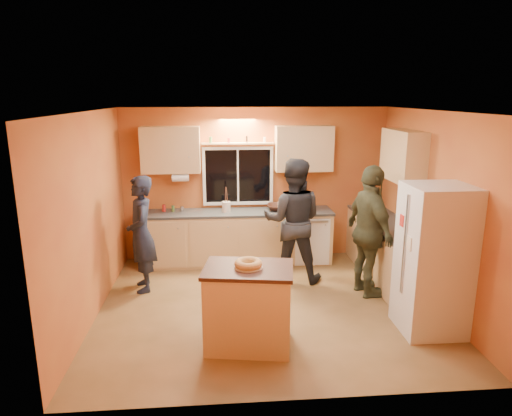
{
  "coord_description": "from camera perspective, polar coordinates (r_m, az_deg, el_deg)",
  "views": [
    {
      "loc": [
        -0.63,
        -5.69,
        2.8
      ],
      "look_at": [
        -0.12,
        0.4,
        1.28
      ],
      "focal_mm": 32.0,
      "sensor_mm": 36.0,
      "label": 1
    }
  ],
  "objects": [
    {
      "name": "ground",
      "position": [
        6.37,
        1.44,
        -12.06
      ],
      "size": [
        4.5,
        4.5,
        0.0
      ],
      "primitive_type": "plane",
      "color": "brown",
      "rests_on": "ground"
    },
    {
      "name": "right_counter",
      "position": [
        7.11,
        16.92,
        -5.93
      ],
      "size": [
        0.62,
        1.84,
        0.9
      ],
      "color": "tan",
      "rests_on": "ground"
    },
    {
      "name": "person_left",
      "position": [
        6.78,
        -14.15,
        -3.17
      ],
      "size": [
        0.54,
        0.69,
        1.7
      ],
      "primitive_type": "imported",
      "rotation": [
        0.0,
        0.0,
        -1.34
      ],
      "color": "black",
      "rests_on": "ground"
    },
    {
      "name": "refrigerator",
      "position": [
        5.82,
        21.33,
        -6.05
      ],
      "size": [
        0.72,
        0.7,
        1.8
      ],
      "primitive_type": "cube",
      "color": "silver",
      "rests_on": "ground"
    },
    {
      "name": "back_counter",
      "position": [
        7.78,
        0.2,
        -3.57
      ],
      "size": [
        4.23,
        0.62,
        0.9
      ],
      "color": "tan",
      "rests_on": "ground"
    },
    {
      "name": "island",
      "position": [
        5.25,
        -0.95,
        -12.2
      ],
      "size": [
        1.08,
        0.82,
        0.95
      ],
      "rotation": [
        0.0,
        0.0,
        -0.16
      ],
      "color": "tan",
      "rests_on": "ground"
    },
    {
      "name": "potted_plant",
      "position": [
        6.22,
        19.77,
        -3.22
      ],
      "size": [
        0.27,
        0.24,
        0.29
      ],
      "primitive_type": "imported",
      "rotation": [
        0.0,
        0.0,
        -0.03
      ],
      "color": "gray",
      "rests_on": "right_counter"
    },
    {
      "name": "mixing_bowl",
      "position": [
        7.72,
        2.81,
        0.1
      ],
      "size": [
        0.43,
        0.43,
        0.1
      ],
      "primitive_type": "imported",
      "rotation": [
        0.0,
        0.0,
        -0.13
      ],
      "color": "black",
      "rests_on": "back_counter"
    },
    {
      "name": "bundt_pastry",
      "position": [
        5.05,
        -0.97,
        -6.97
      ],
      "size": [
        0.31,
        0.31,
        0.09
      ],
      "primitive_type": "torus",
      "color": "tan",
      "rests_on": "island"
    },
    {
      "name": "room_shell",
      "position": [
        6.26,
        2.21,
        3.11
      ],
      "size": [
        4.54,
        4.04,
        2.61
      ],
      "color": "#C07231",
      "rests_on": "ground"
    },
    {
      "name": "red_box",
      "position": [
        7.66,
        14.47,
        -0.55
      ],
      "size": [
        0.18,
        0.15,
        0.07
      ],
      "primitive_type": "cube",
      "rotation": [
        0.0,
        0.0,
        -0.22
      ],
      "color": "red",
      "rests_on": "right_counter"
    },
    {
      "name": "person_right",
      "position": [
        6.58,
        14.02,
        -2.89
      ],
      "size": [
        0.65,
        1.16,
        1.87
      ],
      "primitive_type": "imported",
      "rotation": [
        0.0,
        0.0,
        1.76
      ],
      "color": "#323421",
      "rests_on": "ground"
    },
    {
      "name": "utensil_crock",
      "position": [
        7.6,
        -3.73,
        0.16
      ],
      "size": [
        0.14,
        0.14,
        0.17
      ],
      "primitive_type": "cylinder",
      "color": "beige",
      "rests_on": "back_counter"
    },
    {
      "name": "person_center",
      "position": [
        6.93,
        4.62,
        -1.57
      ],
      "size": [
        1.05,
        0.9,
        1.89
      ],
      "primitive_type": "imported",
      "rotation": [
        0.0,
        0.0,
        2.93
      ],
      "color": "black",
      "rests_on": "ground"
    }
  ]
}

